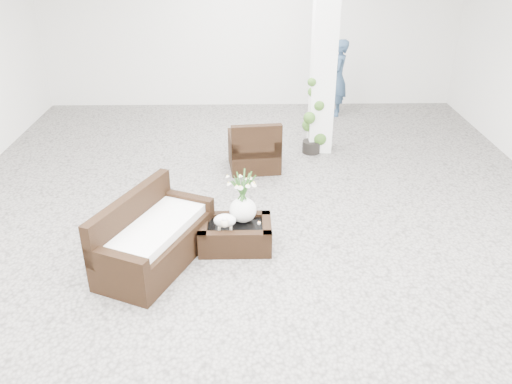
{
  "coord_description": "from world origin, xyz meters",
  "views": [
    {
      "loc": [
        -0.12,
        -5.99,
        3.64
      ],
      "look_at": [
        0.0,
        -0.1,
        0.62
      ],
      "focal_mm": 36.63,
      "sensor_mm": 36.0,
      "label": 1
    }
  ],
  "objects_px": {
    "coffee_table": "(235,236)",
    "loveseat": "(155,232)",
    "topiary": "(313,117)",
    "armchair": "(254,143)"
  },
  "relations": [
    {
      "from": "coffee_table",
      "to": "loveseat",
      "type": "relative_size",
      "value": 0.57
    },
    {
      "from": "topiary",
      "to": "loveseat",
      "type": "bearing_deg",
      "value": -123.64
    },
    {
      "from": "coffee_table",
      "to": "armchair",
      "type": "height_order",
      "value": "armchair"
    },
    {
      "from": "coffee_table",
      "to": "topiary",
      "type": "height_order",
      "value": "topiary"
    },
    {
      "from": "coffee_table",
      "to": "armchair",
      "type": "bearing_deg",
      "value": 83.42
    },
    {
      "from": "coffee_table",
      "to": "topiary",
      "type": "bearing_deg",
      "value": 66.69
    },
    {
      "from": "armchair",
      "to": "topiary",
      "type": "bearing_deg",
      "value": -155.27
    },
    {
      "from": "topiary",
      "to": "armchair",
      "type": "bearing_deg",
      "value": -148.87
    },
    {
      "from": "armchair",
      "to": "topiary",
      "type": "height_order",
      "value": "topiary"
    },
    {
      "from": "coffee_table",
      "to": "loveseat",
      "type": "xyz_separation_m",
      "value": [
        -0.94,
        -0.33,
        0.27
      ]
    }
  ]
}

